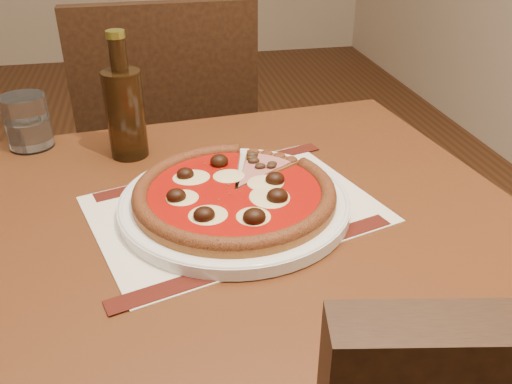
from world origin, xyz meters
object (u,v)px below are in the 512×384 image
table (259,270)px  bottle (125,110)px  water_glass (27,122)px  plate (235,203)px  pizza (234,192)px  chair_far (169,146)px

table → bottle: size_ratio=3.91×
table → bottle: bearing=126.6°
table → water_glass: size_ratio=8.84×
water_glass → table: bearing=-41.5°
plate → water_glass: bearing=138.1°
plate → pizza: (-0.00, -0.00, 0.02)m
pizza → bottle: size_ratio=1.36×
table → water_glass: bearing=138.5°
pizza → water_glass: 0.45m
plate → pizza: bearing=-127.4°
plate → pizza: 0.02m
chair_far → table: bearing=96.4°
plate → water_glass: water_glass is taller
chair_far → water_glass: size_ratio=9.59×
chair_far → bottle: bottle is taller
plate → chair_far: bearing=95.8°
plate → bottle: (-0.15, 0.23, 0.08)m
table → bottle: 0.37m
plate → water_glass: 0.45m
chair_far → pizza: chair_far is taller
table → bottle: bottle is taller
chair_far → bottle: 0.57m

